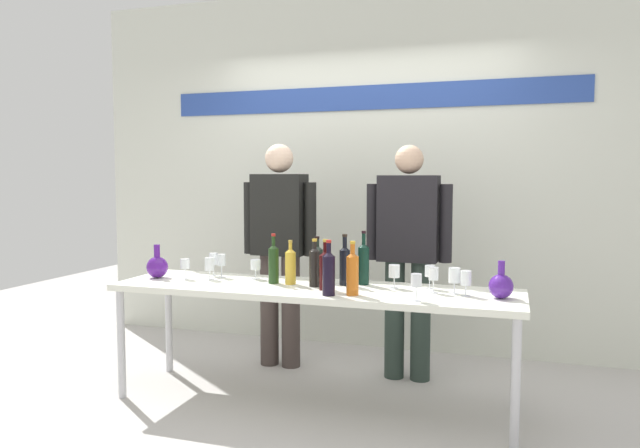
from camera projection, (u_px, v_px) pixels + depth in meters
ground_plane at (313, 404)px, 3.79m from camera, size 10.00×10.00×0.00m
back_wall at (367, 169)px, 5.03m from camera, size 4.95×0.11×3.00m
display_table at (313, 296)px, 3.74m from camera, size 2.56×0.66×0.75m
decanter_blue_left at (157, 266)px, 4.06m from camera, size 0.15×0.15×0.23m
decanter_blue_right at (501, 285)px, 3.37m from camera, size 0.14×0.14×0.22m
presenter_left at (280, 241)px, 4.50m from camera, size 0.58×0.22×1.68m
presenter_right at (408, 247)px, 4.20m from camera, size 0.60×0.22×1.66m
wine_bottle_0 at (317, 262)px, 3.96m from camera, size 0.08×0.08×0.30m
wine_bottle_1 at (315, 265)px, 3.74m from camera, size 0.07×0.07×0.30m
wine_bottle_2 at (353, 272)px, 3.47m from camera, size 0.07×0.07×0.32m
wine_bottle_3 at (329, 272)px, 3.46m from camera, size 0.07×0.07×0.32m
wine_bottle_4 at (364, 262)px, 3.81m from camera, size 0.07×0.07×0.34m
wine_bottle_5 at (274, 263)px, 3.85m from camera, size 0.07×0.07×0.32m
wine_bottle_6 at (325, 269)px, 3.63m from camera, size 0.07×0.07×0.31m
wine_bottle_7 at (290, 265)px, 3.82m from camera, size 0.07×0.07×0.28m
wine_bottle_8 at (345, 264)px, 3.79m from camera, size 0.07×0.07×0.33m
wine_glass_left_0 at (214, 259)px, 4.14m from camera, size 0.06×0.06×0.16m
wine_glass_left_1 at (221, 261)px, 4.08m from camera, size 0.06×0.06×0.16m
wine_glass_left_2 at (210, 265)px, 4.00m from camera, size 0.06×0.06×0.15m
wine_glass_left_3 at (185, 264)px, 4.02m from camera, size 0.06×0.06×0.14m
wine_glass_left_4 at (256, 265)px, 4.02m from camera, size 0.07×0.07×0.13m
wine_glass_right_0 at (430, 272)px, 3.66m from camera, size 0.06×0.06×0.15m
wine_glass_right_1 at (454, 276)px, 3.51m from camera, size 0.07×0.07×0.15m
wine_glass_right_2 at (434, 274)px, 3.53m from camera, size 0.06×0.06×0.15m
wine_glass_right_3 at (416, 281)px, 3.30m from camera, size 0.06×0.06×0.15m
wine_glass_right_4 at (394, 272)px, 3.68m from camera, size 0.07×0.07×0.15m
wine_glass_right_5 at (466, 279)px, 3.43m from camera, size 0.06×0.06×0.15m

